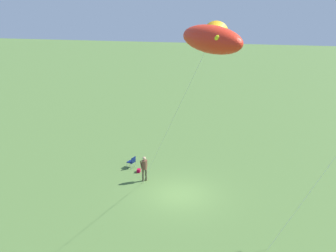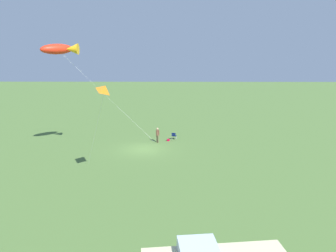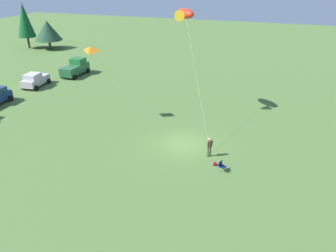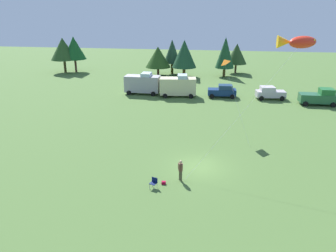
{
  "view_description": "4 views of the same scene",
  "coord_description": "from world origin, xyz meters",
  "px_view_note": "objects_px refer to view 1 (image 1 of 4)",
  "views": [
    {
      "loc": [
        21.56,
        3.62,
        11.83
      ],
      "look_at": [
        -1.14,
        -0.98,
        4.05
      ],
      "focal_mm": 42.0,
      "sensor_mm": 36.0,
      "label": 1
    },
    {
      "loc": [
        -2.98,
        33.3,
        10.11
      ],
      "look_at": [
        -2.57,
        -1.52,
        2.19
      ],
      "focal_mm": 35.0,
      "sensor_mm": 36.0,
      "label": 2
    },
    {
      "loc": [
        -25.12,
        -7.07,
        14.29
      ],
      "look_at": [
        -2.75,
        0.57,
        2.97
      ],
      "focal_mm": 35.0,
      "sensor_mm": 36.0,
      "label": 3
    },
    {
      "loc": [
        1.02,
        -25.47,
        13.03
      ],
      "look_at": [
        -2.77,
        0.11,
        3.54
      ],
      "focal_mm": 35.0,
      "sensor_mm": 36.0,
      "label": 4
    }
  ],
  "objects_px": {
    "folding_chair": "(132,161)",
    "backpack_on_grass": "(139,171)",
    "kite_large_fish": "(212,38)",
    "person_kite_flyer": "(144,167)"
  },
  "relations": [
    {
      "from": "folding_chair",
      "to": "backpack_on_grass",
      "type": "height_order",
      "value": "folding_chair"
    },
    {
      "from": "person_kite_flyer",
      "to": "folding_chair",
      "type": "xyz_separation_m",
      "value": [
        -1.88,
        -1.41,
        -0.53
      ]
    },
    {
      "from": "folding_chair",
      "to": "kite_large_fish",
      "type": "distance_m",
      "value": 15.8
    },
    {
      "from": "backpack_on_grass",
      "to": "kite_large_fish",
      "type": "height_order",
      "value": "kite_large_fish"
    },
    {
      "from": "folding_chair",
      "to": "backpack_on_grass",
      "type": "distance_m",
      "value": 1.0
    },
    {
      "from": "folding_chair",
      "to": "kite_large_fish",
      "type": "bearing_deg",
      "value": 140.98
    },
    {
      "from": "kite_large_fish",
      "to": "person_kite_flyer",
      "type": "bearing_deg",
      "value": -150.31
    },
    {
      "from": "folding_chair",
      "to": "person_kite_flyer",
      "type": "bearing_deg",
      "value": 146.83
    },
    {
      "from": "person_kite_flyer",
      "to": "folding_chair",
      "type": "relative_size",
      "value": 2.12
    },
    {
      "from": "kite_large_fish",
      "to": "backpack_on_grass",
      "type": "bearing_deg",
      "value": -150.09
    }
  ]
}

